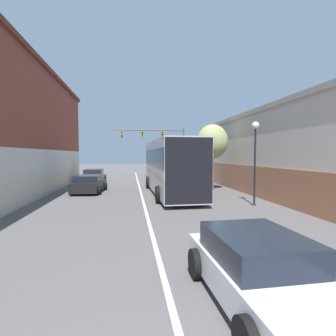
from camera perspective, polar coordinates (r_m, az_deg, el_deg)
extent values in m
cube|color=silver|center=(18.22, -5.78, -5.89)|extent=(0.14, 46.79, 0.01)
cube|color=beige|center=(17.40, -27.67, -1.43)|extent=(0.24, 28.02, 3.14)
cube|color=beige|center=(19.94, 27.85, 2.94)|extent=(6.96, 24.56, 5.83)
cube|color=#A86647|center=(18.23, 18.94, -2.81)|extent=(0.24, 24.07, 2.04)
cube|color=gray|center=(20.15, 28.04, 10.83)|extent=(7.24, 24.81, 0.30)
cube|color=#B7B7BC|center=(18.48, 0.52, 0.41)|extent=(2.76, 10.98, 3.51)
cube|color=black|center=(18.46, 0.52, 2.36)|extent=(2.80, 10.77, 1.12)
cube|color=beige|center=(18.49, 0.52, -0.46)|extent=(2.79, 10.87, 0.35)
cube|color=black|center=(13.16, 4.60, -0.62)|extent=(2.47, 0.11, 3.37)
cylinder|color=black|center=(21.78, -4.36, -3.12)|extent=(0.32, 1.01, 1.00)
cylinder|color=black|center=(22.15, 2.29, -3.02)|extent=(0.32, 1.01, 1.00)
cylinder|color=black|center=(15.09, -2.10, -5.81)|extent=(0.32, 1.01, 1.00)
cylinder|color=black|center=(15.63, 7.35, -5.53)|extent=(0.32, 1.01, 1.00)
cube|color=silver|center=(5.52, 19.81, -21.96)|extent=(1.85, 4.11, 0.60)
cube|color=black|center=(5.51, 18.62, -15.80)|extent=(1.65, 2.16, 0.51)
cylinder|color=black|center=(6.32, 6.13, -19.96)|extent=(0.24, 0.67, 0.66)
cylinder|color=black|center=(7.00, 21.17, -17.83)|extent=(0.24, 0.67, 0.66)
cube|color=black|center=(20.20, -16.78, -3.71)|extent=(2.16, 3.99, 0.67)
cube|color=black|center=(19.96, -16.93, -2.18)|extent=(1.86, 2.13, 0.45)
cylinder|color=black|center=(21.61, -18.55, -3.84)|extent=(0.27, 0.62, 0.61)
cylinder|color=black|center=(21.19, -13.50, -3.90)|extent=(0.27, 0.62, 0.61)
cylinder|color=black|center=(19.33, -20.38, -4.65)|extent=(0.27, 0.62, 0.61)
cylinder|color=black|center=(18.86, -14.74, -4.75)|extent=(0.27, 0.62, 0.61)
cube|color=orange|center=(28.06, -15.77, -1.96)|extent=(1.89, 4.51, 0.59)
cube|color=black|center=(27.79, -15.84, -0.82)|extent=(1.73, 2.35, 0.56)
cylinder|color=black|center=(29.59, -17.27, -2.04)|extent=(0.22, 0.60, 0.60)
cylinder|color=black|center=(29.35, -13.53, -2.03)|extent=(0.22, 0.60, 0.60)
cylinder|color=black|center=(26.84, -18.20, -2.55)|extent=(0.22, 0.60, 0.60)
cylinder|color=black|center=(26.58, -14.08, -2.54)|extent=(0.22, 0.60, 0.60)
cylinder|color=#514C47|center=(32.03, 3.39, 3.30)|extent=(0.18, 0.18, 6.01)
cylinder|color=#514C47|center=(31.59, -4.44, 8.21)|extent=(8.72, 0.12, 0.12)
cube|color=#9E8419|center=(31.70, -1.27, 7.25)|extent=(0.28, 0.24, 0.80)
sphere|color=black|center=(31.57, -1.24, 7.72)|extent=(0.18, 0.18, 0.18)
sphere|color=black|center=(31.55, -1.24, 7.27)|extent=(0.18, 0.18, 0.18)
sphere|color=green|center=(31.54, -1.23, 6.82)|extent=(0.18, 0.18, 0.18)
cube|color=#9E8419|center=(31.51, -5.64, 7.27)|extent=(0.28, 0.24, 0.80)
sphere|color=black|center=(31.38, -5.63, 7.74)|extent=(0.18, 0.18, 0.18)
sphere|color=black|center=(31.36, -5.62, 7.29)|extent=(0.18, 0.18, 0.18)
sphere|color=green|center=(31.34, -5.62, 6.84)|extent=(0.18, 0.18, 0.18)
cube|color=#9E8419|center=(31.50, -10.03, 7.24)|extent=(0.28, 0.24, 0.80)
sphere|color=black|center=(31.36, -10.05, 7.71)|extent=(0.18, 0.18, 0.18)
sphere|color=orange|center=(31.34, -10.04, 7.26)|extent=(0.18, 0.18, 0.18)
sphere|color=black|center=(31.33, -10.04, 6.81)|extent=(0.18, 0.18, 0.18)
cone|color=black|center=(15.28, 18.25, -7.37)|extent=(0.26, 0.26, 0.20)
cylinder|color=black|center=(15.05, 18.37, 0.21)|extent=(0.10, 0.10, 4.23)
sphere|color=#EFE5CC|center=(15.12, 18.51, 8.79)|extent=(0.40, 0.40, 0.40)
cylinder|color=#4C3823|center=(21.03, 9.58, -0.95)|extent=(0.25, 0.25, 2.77)
ellipsoid|color=#99A366|center=(21.01, 9.64, 5.69)|extent=(2.46, 2.22, 2.71)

